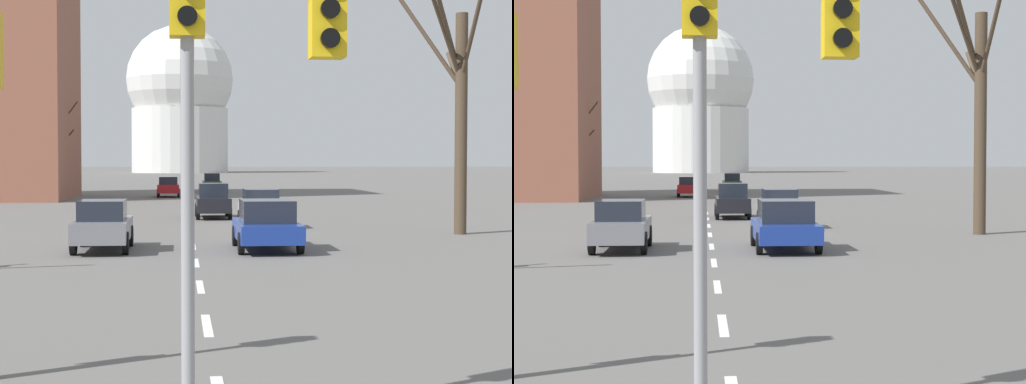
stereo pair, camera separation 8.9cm
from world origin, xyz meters
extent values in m
cube|color=silver|center=(0.00, 9.32, 0.00)|extent=(0.16, 2.00, 0.01)
cube|color=silver|center=(0.00, 13.82, 0.00)|extent=(0.16, 2.00, 0.01)
cube|color=silver|center=(0.00, 18.32, 0.00)|extent=(0.16, 2.00, 0.01)
cube|color=silver|center=(0.00, 22.82, 0.00)|extent=(0.16, 2.00, 0.01)
cube|color=silver|center=(0.00, 27.32, 0.00)|extent=(0.16, 2.00, 0.01)
cube|color=silver|center=(0.00, 31.82, 0.00)|extent=(0.16, 2.00, 0.01)
cube|color=silver|center=(0.00, 36.32, 0.00)|extent=(0.16, 2.00, 0.01)
cube|color=silver|center=(0.00, 40.82, 0.00)|extent=(0.16, 2.00, 0.01)
cylinder|color=gray|center=(-0.39, 3.49, 2.57)|extent=(0.14, 0.14, 5.14)
cylinder|color=black|center=(-0.39, 3.32, 4.26)|extent=(0.20, 0.06, 0.20)
cube|color=yellow|center=(1.05, 3.49, 4.36)|extent=(0.36, 0.28, 0.96)
cylinder|color=black|center=(1.05, 3.32, 4.36)|extent=(0.20, 0.06, 0.20)
cylinder|color=black|center=(1.05, 3.32, 4.06)|extent=(0.20, 0.06, 0.20)
cube|color=slate|center=(-2.84, 21.88, 0.66)|extent=(1.65, 4.09, 0.63)
cube|color=#1E232D|center=(-2.84, 21.68, 1.29)|extent=(1.40, 1.96, 0.62)
cylinder|color=black|center=(-3.62, 23.15, 0.35)|extent=(0.18, 0.69, 0.69)
cylinder|color=black|center=(-2.07, 23.15, 0.35)|extent=(0.18, 0.69, 0.69)
cylinder|color=black|center=(-3.62, 20.61, 0.35)|extent=(0.18, 0.69, 0.69)
cylinder|color=black|center=(-2.07, 20.61, 0.35)|extent=(0.18, 0.69, 0.69)
cube|color=#2D4C33|center=(2.55, 72.32, 0.69)|extent=(1.61, 4.35, 0.67)
cube|color=#1E232D|center=(2.55, 72.10, 1.37)|extent=(1.37, 2.09, 0.68)
cylinder|color=black|center=(1.79, 73.67, 0.36)|extent=(0.18, 0.71, 0.71)
cylinder|color=black|center=(3.30, 73.67, 0.36)|extent=(0.18, 0.71, 0.71)
cylinder|color=black|center=(1.79, 70.97, 0.36)|extent=(0.18, 0.71, 0.71)
cylinder|color=black|center=(3.30, 70.97, 0.36)|extent=(0.18, 0.71, 0.71)
cube|color=navy|center=(2.30, 21.64, 0.62)|extent=(1.90, 4.35, 0.56)
cube|color=#1E232D|center=(2.30, 21.42, 1.25)|extent=(1.61, 2.09, 0.70)
cylinder|color=black|center=(1.40, 22.99, 0.34)|extent=(0.18, 0.67, 0.67)
cylinder|color=black|center=(3.19, 22.99, 0.34)|extent=(0.18, 0.67, 0.67)
cylinder|color=black|center=(1.40, 20.29, 0.34)|extent=(0.18, 0.67, 0.67)
cylinder|color=black|center=(3.19, 20.29, 0.34)|extent=(0.18, 0.67, 0.67)
cube|color=silver|center=(2.94, 30.37, 0.68)|extent=(1.60, 4.06, 0.65)
cube|color=#1E232D|center=(2.94, 30.17, 1.33)|extent=(1.36, 1.95, 0.65)
cylinder|color=black|center=(2.19, 31.63, 0.35)|extent=(0.18, 0.70, 0.70)
cylinder|color=black|center=(3.69, 31.63, 0.35)|extent=(0.18, 0.70, 0.70)
cylinder|color=black|center=(2.19, 29.11, 0.35)|extent=(0.18, 0.70, 0.70)
cylinder|color=black|center=(3.69, 29.11, 0.35)|extent=(0.18, 0.70, 0.70)
cube|color=maroon|center=(-1.24, 61.91, 0.66)|extent=(1.67, 3.80, 0.66)
cube|color=#1E232D|center=(-1.24, 61.72, 1.29)|extent=(1.42, 1.82, 0.61)
cylinder|color=black|center=(-2.03, 63.09, 0.33)|extent=(0.18, 0.66, 0.66)
cylinder|color=black|center=(-0.46, 63.09, 0.33)|extent=(0.18, 0.66, 0.66)
cylinder|color=black|center=(-2.03, 60.73, 0.33)|extent=(0.18, 0.66, 0.66)
cylinder|color=black|center=(-0.46, 60.73, 0.33)|extent=(0.18, 0.66, 0.66)
cube|color=black|center=(1.22, 36.88, 0.68)|extent=(1.63, 4.03, 0.70)
cube|color=#1E232D|center=(1.22, 36.68, 1.38)|extent=(1.39, 1.93, 0.69)
cylinder|color=black|center=(0.46, 38.13, 0.34)|extent=(0.18, 0.67, 0.67)
cylinder|color=black|center=(1.99, 38.13, 0.34)|extent=(0.18, 0.67, 0.67)
cylinder|color=black|center=(0.46, 35.63, 0.34)|extent=(0.18, 0.67, 0.67)
cylinder|color=black|center=(1.99, 35.63, 0.34)|extent=(0.18, 0.67, 0.67)
cylinder|color=#473828|center=(-9.69, 59.97, 2.78)|extent=(0.30, 0.30, 5.56)
cylinder|color=#473828|center=(-9.36, 59.19, 4.40)|extent=(0.62, 1.66, 1.48)
cylinder|color=#473828|center=(-9.68, 60.47, 4.69)|extent=(0.12, 1.08, 2.08)
cylinder|color=#473828|center=(-8.92, 59.60, 4.28)|extent=(1.58, 0.91, 1.83)
cylinder|color=#473828|center=(-8.74, 59.39, 6.13)|extent=(1.89, 1.36, 2.21)
cylinder|color=#473828|center=(-10.44, 60.63, 5.13)|extent=(1.48, 1.50, 1.98)
cylinder|color=#473828|center=(10.33, 26.70, 4.23)|extent=(0.47, 0.47, 8.46)
cylinder|color=#473828|center=(10.35, 25.33, 7.87)|extent=(0.20, 2.88, 3.85)
cylinder|color=#473828|center=(10.44, 27.81, 6.28)|extent=(0.33, 2.34, 2.00)
cylinder|color=#473828|center=(9.28, 25.41, 7.85)|extent=(1.84, 2.89, 2.34)
cylinder|color=#473828|center=(9.29, 25.78, 7.79)|extent=(2.11, 2.08, 3.54)
cylinder|color=#473828|center=(9.22, 27.15, 7.40)|extent=(2.35, 1.10, 3.68)
cylinder|color=silver|center=(0.00, 202.05, 7.71)|extent=(23.13, 23.13, 15.42)
sphere|color=silver|center=(0.00, 202.05, 22.48)|extent=(25.69, 25.69, 25.69)
cylinder|color=silver|center=(0.00, 202.05, 34.05)|extent=(3.08, 3.08, 4.50)
camera|label=1|loc=(-0.49, -5.26, 2.82)|focal=60.00mm
camera|label=2|loc=(-0.40, -5.27, 2.82)|focal=60.00mm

